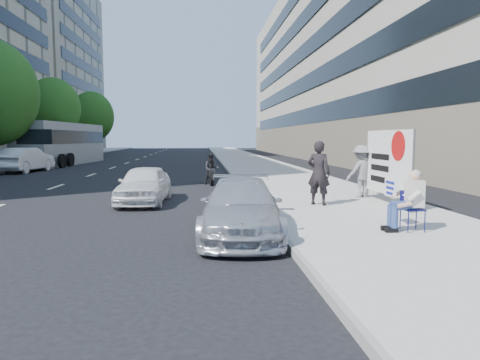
{
  "coord_description": "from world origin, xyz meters",
  "views": [
    {
      "loc": [
        -0.2,
        -11.15,
        2.12
      ],
      "look_at": [
        0.92,
        1.17,
        0.9
      ],
      "focal_mm": 32.0,
      "sensor_mm": 36.0,
      "label": 1
    }
  ],
  "objects": [
    {
      "name": "pedestrian_woman",
      "position": [
        3.24,
        1.1,
        1.1
      ],
      "size": [
        0.83,
        0.76,
        1.9
      ],
      "primitive_type": "imported",
      "rotation": [
        0.0,
        0.0,
        2.55
      ],
      "color": "black",
      "rests_on": "near_sidewalk"
    },
    {
      "name": "parked_sedan",
      "position": [
        0.66,
        -2.0,
        0.61
      ],
      "size": [
        2.06,
        4.32,
        1.21
      ],
      "primitive_type": "imported",
      "rotation": [
        0.0,
        0.0,
        -0.09
      ],
      "color": "#AAACB1",
      "rests_on": "ground"
    },
    {
      "name": "far_bldg_north",
      "position": [
        -30.0,
        62.0,
        14.0
      ],
      "size": [
        22.0,
        28.0,
        28.0
      ],
      "primitive_type": "cube",
      "color": "tan",
      "rests_on": "ground"
    },
    {
      "name": "protest_banner",
      "position": [
        5.3,
        1.04,
        1.4
      ],
      "size": [
        0.08,
        3.06,
        2.2
      ],
      "color": "#4C4C4C",
      "rests_on": "near_sidewalk"
    },
    {
      "name": "seated_protester",
      "position": [
        4.15,
        -2.54,
        0.87
      ],
      "size": [
        0.83,
        1.11,
        1.31
      ],
      "color": "navy",
      "rests_on": "near_sidewalk"
    },
    {
      "name": "bus",
      "position": [
        -11.27,
        24.63,
        1.64
      ],
      "size": [
        3.74,
        12.26,
        3.3
      ],
      "rotation": [
        0.0,
        0.0,
        -0.1
      ],
      "color": "gray",
      "rests_on": "ground"
    },
    {
      "name": "ground",
      "position": [
        0.0,
        0.0,
        0.0
      ],
      "size": [
        160.0,
        160.0,
        0.0
      ],
      "primitive_type": "plane",
      "color": "black",
      "rests_on": "ground"
    },
    {
      "name": "jogger",
      "position": [
        5.11,
        2.61,
        1.02
      ],
      "size": [
        1.27,
        0.99,
        1.73
      ],
      "primitive_type": "imported",
      "rotation": [
        0.0,
        0.0,
        3.5
      ],
      "color": "slate",
      "rests_on": "near_sidewalk"
    },
    {
      "name": "tree_far_d",
      "position": [
        -13.7,
        30.0,
        4.89
      ],
      "size": [
        4.8,
        4.8,
        7.65
      ],
      "color": "#382616",
      "rests_on": "ground"
    },
    {
      "name": "white_sedan_near",
      "position": [
        -2.05,
        2.94,
        0.61
      ],
      "size": [
        1.65,
        3.68,
        1.23
      ],
      "primitive_type": "imported",
      "rotation": [
        0.0,
        0.0,
        -0.06
      ],
      "color": "silver",
      "rests_on": "ground"
    },
    {
      "name": "near_building",
      "position": [
        17.0,
        32.0,
        10.0
      ],
      "size": [
        14.0,
        70.0,
        20.0
      ],
      "primitive_type": "cube",
      "color": "#A19A8B",
      "rests_on": "ground"
    },
    {
      "name": "white_sedan_mid",
      "position": [
        -11.11,
        16.6,
        0.76
      ],
      "size": [
        2.12,
        4.76,
        1.52
      ],
      "primitive_type": "imported",
      "rotation": [
        0.0,
        0.0,
        3.03
      ],
      "color": "silver",
      "rests_on": "ground"
    },
    {
      "name": "tree_far_e",
      "position": [
        -13.7,
        44.0,
        4.78
      ],
      "size": [
        5.4,
        5.4,
        7.89
      ],
      "color": "#382616",
      "rests_on": "ground"
    },
    {
      "name": "motorcycle",
      "position": [
        0.27,
        8.4,
        0.64
      ],
      "size": [
        0.74,
        2.05,
        1.42
      ],
      "rotation": [
        0.0,
        0.0,
        0.08
      ],
      "color": "black",
      "rests_on": "ground"
    },
    {
      "name": "near_sidewalk",
      "position": [
        4.0,
        20.0,
        0.07
      ],
      "size": [
        5.0,
        120.0,
        0.15
      ],
      "primitive_type": "cube",
      "color": "gray",
      "rests_on": "ground"
    }
  ]
}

